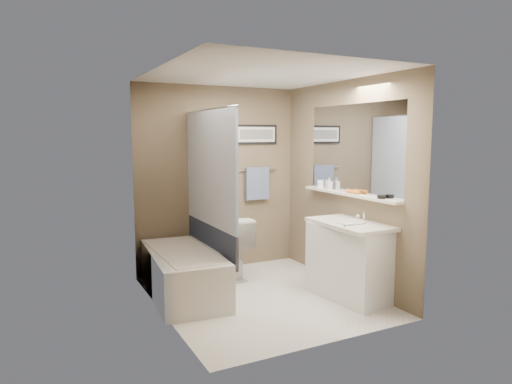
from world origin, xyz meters
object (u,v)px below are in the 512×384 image
hair_brush_front (353,192)px  soap_bottle (329,184)px  candle_bowl_near (381,197)px  glass_jar (321,184)px  bathtub (183,273)px  toilet (226,247)px  vanity (350,262)px

hair_brush_front → soap_bottle: soap_bottle is taller
candle_bowl_near → glass_jar: (0.00, 1.10, 0.03)m
bathtub → toilet: size_ratio=1.93×
bathtub → glass_jar: (1.79, -0.04, 0.92)m
toilet → candle_bowl_near: 2.03m
toilet → vanity: size_ratio=0.86×
candle_bowl_near → hair_brush_front: (0.00, 0.46, 0.00)m
vanity → glass_jar: bearing=70.3°
bathtub → soap_bottle: soap_bottle is taller
vanity → hair_brush_front: (0.19, 0.21, 0.74)m
glass_jar → toilet: bearing=158.1°
bathtub → soap_bottle: bearing=-2.1°
hair_brush_front → candle_bowl_near: bearing=-90.0°
vanity → candle_bowl_near: candle_bowl_near is taller
vanity → bathtub: bearing=143.8°
candle_bowl_near → glass_jar: glass_jar is taller
vanity → soap_bottle: 1.05m
hair_brush_front → soap_bottle: bearing=90.0°
vanity → glass_jar: size_ratio=9.00×
glass_jar → soap_bottle: bearing=-90.0°
vanity → candle_bowl_near: (0.19, -0.25, 0.73)m
hair_brush_front → toilet: bearing=135.5°
glass_jar → soap_bottle: (0.00, -0.18, 0.02)m
vanity → glass_jar: 1.15m
hair_brush_front → glass_jar: bearing=90.0°
toilet → glass_jar: size_ratio=7.78×
vanity → toilet: bearing=118.2°
soap_bottle → glass_jar: bearing=90.0°
glass_jar → soap_bottle: soap_bottle is taller
soap_bottle → vanity: bearing=-105.6°
soap_bottle → hair_brush_front: bearing=-90.0°
toilet → candle_bowl_near: (1.10, -1.54, 0.75)m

